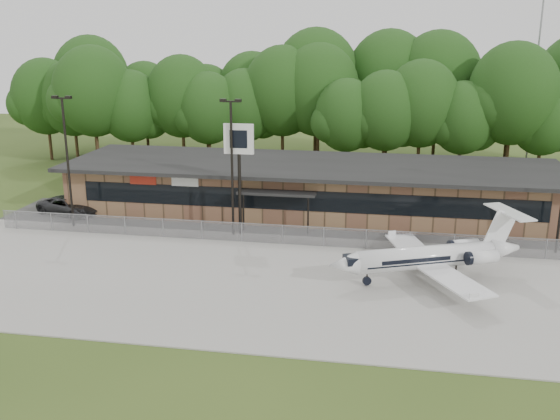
% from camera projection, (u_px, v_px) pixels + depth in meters
% --- Properties ---
extents(ground, '(160.00, 160.00, 0.00)m').
position_uv_depth(ground, '(250.00, 345.00, 30.64)').
color(ground, '#364D1B').
rests_on(ground, ground).
extents(apron, '(64.00, 18.00, 0.08)m').
position_uv_depth(apron, '(279.00, 282.00, 38.20)').
color(apron, '#9E9B93').
rests_on(apron, ground).
extents(parking_lot, '(50.00, 9.00, 0.06)m').
position_uv_depth(parking_lot, '(304.00, 227.00, 49.09)').
color(parking_lot, '#383835').
rests_on(parking_lot, ground).
extents(terminal, '(41.00, 11.65, 4.30)m').
position_uv_depth(terminal, '(312.00, 187.00, 52.71)').
color(terminal, olive).
rests_on(terminal, ground).
extents(fence, '(46.00, 0.04, 1.52)m').
position_uv_depth(fence, '(296.00, 235.00, 44.63)').
color(fence, gray).
rests_on(fence, ground).
extents(treeline, '(72.00, 12.00, 15.00)m').
position_uv_depth(treeline, '(333.00, 101.00, 68.34)').
color(treeline, '#1E3C13').
rests_on(treeline, ground).
extents(radio_mast, '(0.20, 0.20, 25.00)m').
position_uv_depth(radio_mast, '(538.00, 54.00, 68.95)').
color(radio_mast, gray).
rests_on(radio_mast, ground).
extents(light_pole_left, '(1.55, 0.30, 10.23)m').
position_uv_depth(light_pole_left, '(67.00, 152.00, 47.63)').
color(light_pole_left, black).
rests_on(light_pole_left, ground).
extents(light_pole_mid, '(1.55, 0.30, 10.23)m').
position_uv_depth(light_pole_mid, '(232.00, 158.00, 45.45)').
color(light_pole_mid, black).
rests_on(light_pole_mid, ground).
extents(business_jet, '(12.34, 11.01, 4.25)m').
position_uv_depth(business_jet, '(432.00, 258.00, 38.11)').
color(business_jet, white).
rests_on(business_jet, ground).
extents(suv, '(6.09, 4.08, 1.55)m').
position_uv_depth(suv, '(69.00, 206.00, 52.21)').
color(suv, '#313133').
rests_on(suv, ground).
extents(pole_sign, '(2.21, 0.30, 8.43)m').
position_uv_depth(pole_sign, '(239.00, 151.00, 45.52)').
color(pole_sign, black).
rests_on(pole_sign, ground).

